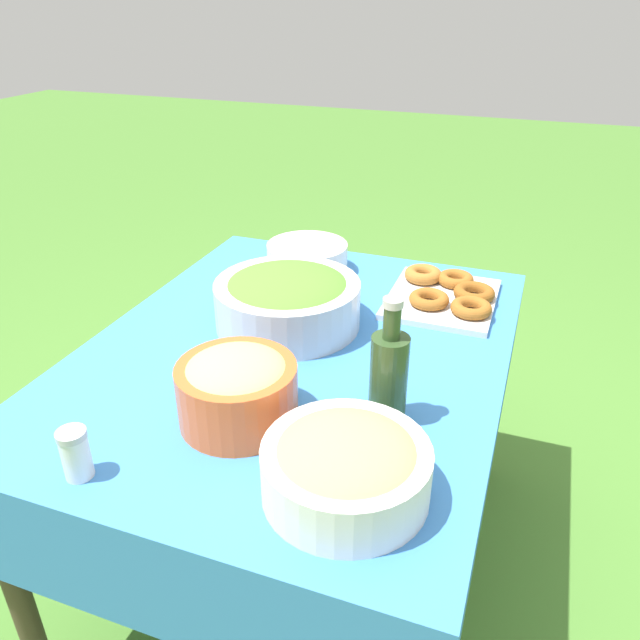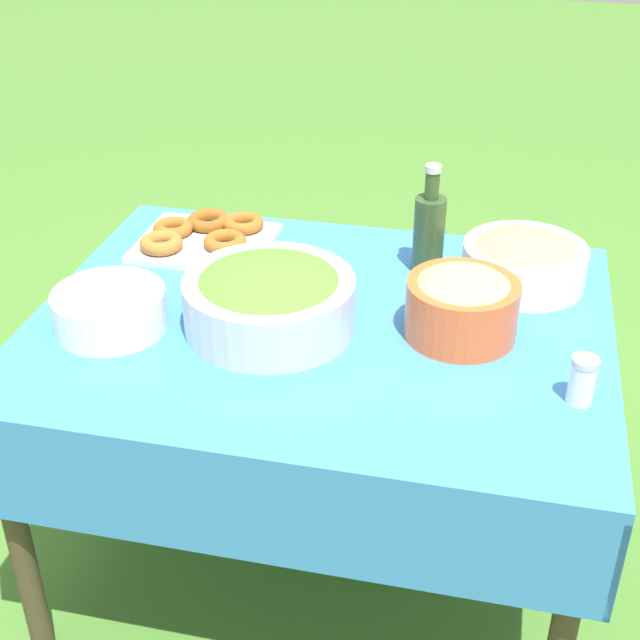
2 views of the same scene
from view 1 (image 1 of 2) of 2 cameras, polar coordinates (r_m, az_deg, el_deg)
ground_plane at (r=1.89m, az=-1.80°, el=-20.75°), size 14.00×14.00×0.00m
picnic_table at (r=1.49m, az=-2.14°, el=-5.58°), size 1.20×0.94×0.69m
salad_bowl at (r=1.50m, az=-2.99°, el=1.94°), size 0.35×0.35×0.13m
pasta_bowl at (r=1.18m, az=-7.56°, el=-6.13°), size 0.23×0.23×0.14m
donut_platter at (r=1.67m, az=11.46°, el=2.32°), size 0.32×0.29×0.05m
plate_stack at (r=1.81m, az=-1.17°, el=5.70°), size 0.23×0.23×0.08m
olive_oil_bottle at (r=1.16m, az=6.30°, el=-4.99°), size 0.07×0.07×0.26m
bread_bowl at (r=1.02m, az=2.39°, el=-13.19°), size 0.28×0.28×0.11m
salt_shaker at (r=1.14m, az=-21.45°, el=-11.30°), size 0.05×0.05×0.09m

